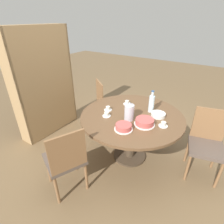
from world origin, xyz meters
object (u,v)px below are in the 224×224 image
(cake_second, at_px, (124,127))
(cup_c, at_px, (163,125))
(cake_main, at_px, (145,122))
(cup_d, at_px, (107,115))
(chair_a, at_px, (207,142))
(cup_b, at_px, (108,109))
(cup_a, at_px, (127,103))
(coffee_pot, at_px, (129,112))
(water_bottle, at_px, (151,103))
(chair_c, at_px, (66,159))
(bookshelf, at_px, (45,85))
(chair_b, at_px, (107,102))

(cake_second, distance_m, cup_c, 0.49)
(cake_main, bearing_deg, cup_d, 98.92)
(chair_a, relative_size, cake_main, 3.55)
(cup_b, distance_m, cup_d, 0.17)
(cup_a, relative_size, cup_d, 1.00)
(cup_c, bearing_deg, coffee_pot, 101.69)
(chair_a, relative_size, cup_d, 8.07)
(chair_a, bearing_deg, water_bottle, 171.05)
(chair_c, xyz_separation_m, coffee_pot, (0.80, -0.37, 0.36))
(coffee_pot, xyz_separation_m, cake_second, (-0.24, -0.06, -0.08))
(chair_c, relative_size, coffee_pot, 3.68)
(coffee_pot, relative_size, cake_second, 1.12)
(bookshelf, height_order, cup_a, bookshelf)
(bookshelf, relative_size, cup_b, 16.10)
(cake_main, bearing_deg, chair_b, 56.41)
(chair_b, xyz_separation_m, cake_second, (-0.93, -0.89, 0.28))
(chair_a, height_order, coffee_pot, coffee_pot)
(chair_a, xyz_separation_m, cup_d, (-0.51, 1.22, 0.27))
(chair_c, height_order, coffee_pot, coffee_pot)
(cup_c, distance_m, cup_d, 0.74)
(chair_b, distance_m, cake_main, 1.30)
(chair_a, distance_m, coffee_pot, 1.08)
(cake_main, bearing_deg, chair_c, 143.09)
(cup_a, height_order, cup_d, same)
(chair_c, xyz_separation_m, bookshelf, (0.79, 1.26, 0.40))
(chair_b, distance_m, coffee_pot, 1.14)
(cup_d, bearing_deg, coffee_pot, -72.92)
(water_bottle, xyz_separation_m, cup_a, (0.02, 0.39, -0.10))
(chair_a, xyz_separation_m, coffee_pot, (-0.42, 0.93, 0.36))
(chair_b, relative_size, cup_c, 8.07)
(cake_main, bearing_deg, coffee_pot, 87.69)
(water_bottle, height_order, cup_a, water_bottle)
(cup_c, bearing_deg, cake_main, 115.45)
(cake_main, bearing_deg, cake_second, 144.68)
(chair_a, distance_m, cake_main, 0.87)
(chair_a, xyz_separation_m, chair_b, (0.27, 1.76, 0.00))
(cake_second, bearing_deg, bookshelf, 82.28)
(coffee_pot, distance_m, cup_b, 0.39)
(cake_main, relative_size, cup_b, 2.27)
(cup_d, bearing_deg, cup_a, -6.11)
(cake_main, bearing_deg, chair_a, -58.61)
(cake_second, height_order, cup_c, cake_second)
(cake_second, relative_size, cup_a, 1.96)
(chair_a, xyz_separation_m, cup_c, (-0.33, 0.50, 0.27))
(coffee_pot, xyz_separation_m, cup_a, (0.38, 0.24, -0.09))
(cup_b, relative_size, cup_d, 1.00)
(cup_d, bearing_deg, water_bottle, -44.53)
(chair_a, height_order, water_bottle, water_bottle)
(water_bottle, bearing_deg, chair_c, 155.76)
(chair_b, xyz_separation_m, cup_c, (-0.61, -1.26, 0.27))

